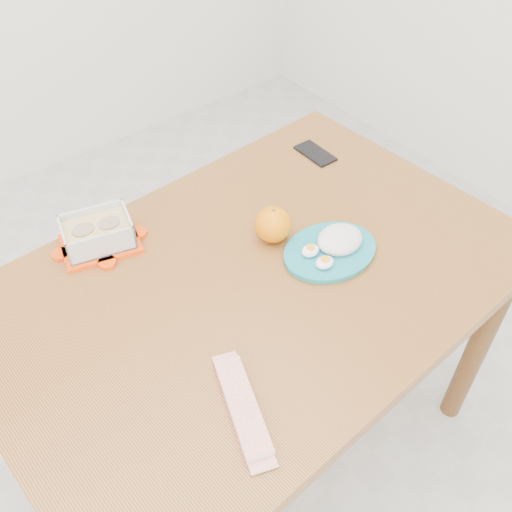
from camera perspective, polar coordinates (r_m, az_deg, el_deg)
ground at (r=1.87m, az=-4.01°, el=-19.32°), size 3.50×3.50×0.00m
dining_table at (r=1.34m, az=0.00°, el=-4.79°), size 1.25×0.87×0.75m
food_container at (r=1.36m, az=-15.53°, el=2.17°), size 0.20×0.17×0.07m
orange_fruit at (r=1.33m, az=1.74°, el=3.17°), size 0.09×0.09×0.09m
rice_plate at (r=1.32m, az=7.75°, el=1.01°), size 0.25×0.25×0.06m
candy_bar at (r=1.06m, az=-1.35°, el=-14.83°), size 0.12×0.21×0.02m
smartphone at (r=1.63m, az=5.95°, el=10.17°), size 0.06×0.12×0.01m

